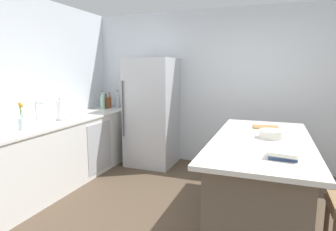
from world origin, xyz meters
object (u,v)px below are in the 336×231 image
object	(u,v)px
refrigerator	(152,112)
vinegar_bottle	(110,102)
soda_bottle	(118,101)
mixing_bowl	(271,134)
sink_faucet	(37,112)
paper_towel_roll	(60,110)
whiskey_bottle	(106,103)
gin_bottle	(103,102)
cookbook_stack	(283,155)
cutting_board	(266,127)
kitchen_island	(259,181)
flower_vase	(22,122)

from	to	relation	value
refrigerator	vinegar_bottle	xyz separation A→B (m)	(-0.87, 0.07, 0.13)
soda_bottle	mixing_bowl	distance (m)	3.08
sink_faucet	soda_bottle	bearing A→B (deg)	85.85
paper_towel_roll	vinegar_bottle	xyz separation A→B (m)	(-0.01, 1.31, -0.02)
paper_towel_roll	vinegar_bottle	bearing A→B (deg)	90.65
vinegar_bottle	whiskey_bottle	world-z (taller)	vinegar_bottle
sink_faucet	vinegar_bottle	world-z (taller)	sink_faucet
gin_bottle	cookbook_stack	xyz separation A→B (m)	(2.91, -1.89, -0.10)
cutting_board	kitchen_island	bearing A→B (deg)	-92.29
refrigerator	mixing_bowl	distance (m)	2.33
kitchen_island	mixing_bowl	distance (m)	0.51
gin_bottle	cookbook_stack	bearing A→B (deg)	-33.07
kitchen_island	mixing_bowl	bearing A→B (deg)	37.89
vinegar_bottle	paper_towel_roll	bearing A→B (deg)	-89.35
whiskey_bottle	cutting_board	xyz separation A→B (m)	(2.75, -0.79, -0.10)
sink_faucet	gin_bottle	distance (m)	1.49
whiskey_bottle	soda_bottle	bearing A→B (deg)	54.75
soda_bottle	cookbook_stack	world-z (taller)	soda_bottle
vinegar_bottle	flower_vase	bearing A→B (deg)	-88.12
gin_bottle	cutting_board	world-z (taller)	gin_bottle
gin_bottle	refrigerator	bearing A→B (deg)	7.54
sink_faucet	flower_vase	size ratio (longest dim) A/B	0.92
vinegar_bottle	cutting_board	bearing A→B (deg)	-17.76
paper_towel_roll	sink_faucet	bearing A→B (deg)	-96.34
kitchen_island	sink_faucet	distance (m)	2.80
flower_vase	cookbook_stack	distance (m)	2.82
soda_bottle	mixing_bowl	xyz separation A→B (m)	(2.69, -1.49, -0.09)
paper_towel_roll	whiskey_bottle	world-z (taller)	paper_towel_roll
sink_faucet	whiskey_bottle	world-z (taller)	sink_faucet
whiskey_bottle	gin_bottle	world-z (taller)	gin_bottle
paper_towel_roll	soda_bottle	bearing A→B (deg)	86.42
paper_towel_roll	gin_bottle	distance (m)	1.12
refrigerator	cutting_board	size ratio (longest dim) A/B	5.67
vinegar_bottle	kitchen_island	bearing A→B (deg)	-28.48
refrigerator	flower_vase	xyz separation A→B (m)	(-0.81, -1.93, 0.12)
refrigerator	soda_bottle	size ratio (longest dim) A/B	5.64
whiskey_bottle	cutting_board	size ratio (longest dim) A/B	0.84
cutting_board	sink_faucet	bearing A→B (deg)	-163.60
flower_vase	cookbook_stack	world-z (taller)	flower_vase
refrigerator	gin_bottle	bearing A→B (deg)	-172.46
kitchen_island	cookbook_stack	xyz separation A→B (m)	(0.18, -0.62, 0.49)
whiskey_bottle	cutting_board	distance (m)	2.86
flower_vase	gin_bottle	bearing A→B (deg)	92.99
mixing_bowl	whiskey_bottle	bearing A→B (deg)	155.11
kitchen_island	vinegar_bottle	xyz separation A→B (m)	(-2.70, 1.46, 0.57)
whiskey_bottle	cookbook_stack	xyz separation A→B (m)	(2.91, -2.00, -0.07)
flower_vase	cutting_board	distance (m)	2.89
soda_bottle	sink_faucet	bearing A→B (deg)	-94.15
sink_faucet	mixing_bowl	distance (m)	2.83
vinegar_bottle	cookbook_stack	bearing A→B (deg)	-35.93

